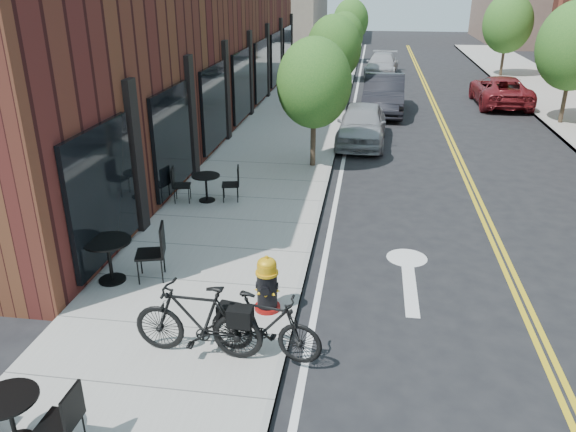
{
  "coord_description": "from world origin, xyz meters",
  "views": [
    {
      "loc": [
        1.06,
        -7.46,
        5.4
      ],
      "look_at": [
        -0.46,
        2.82,
        1.0
      ],
      "focal_mm": 35.0,
      "sensor_mm": 36.0,
      "label": 1
    }
  ],
  "objects_px": {
    "bicycle_left": "(198,320)",
    "parked_car_c": "(382,64)",
    "bicycle_right": "(265,326)",
    "bistro_set_c": "(206,184)",
    "parked_car_far": "(500,91)",
    "fire_hydrant": "(267,284)",
    "bistro_set_b": "(109,255)",
    "parked_car_a": "(362,124)",
    "bistro_set_a": "(10,414)",
    "parked_car_b": "(384,94)"
  },
  "relations": [
    {
      "from": "bicycle_left",
      "to": "bicycle_right",
      "type": "relative_size",
      "value": 1.13
    },
    {
      "from": "parked_car_a",
      "to": "bicycle_right",
      "type": "bearing_deg",
      "value": -93.04
    },
    {
      "from": "bicycle_left",
      "to": "parked_car_c",
      "type": "xyz_separation_m",
      "value": [
        2.9,
        28.46,
        -0.08
      ]
    },
    {
      "from": "parked_car_a",
      "to": "parked_car_far",
      "type": "xyz_separation_m",
      "value": [
        6.13,
        7.55,
        -0.03
      ]
    },
    {
      "from": "fire_hydrant",
      "to": "parked_car_a",
      "type": "distance_m",
      "value": 11.44
    },
    {
      "from": "parked_car_a",
      "to": "bicycle_left",
      "type": "bearing_deg",
      "value": -97.44
    },
    {
      "from": "fire_hydrant",
      "to": "bicycle_left",
      "type": "height_order",
      "value": "bicycle_left"
    },
    {
      "from": "bistro_set_c",
      "to": "bicycle_left",
      "type": "bearing_deg",
      "value": -86.89
    },
    {
      "from": "bicycle_left",
      "to": "parked_car_c",
      "type": "bearing_deg",
      "value": 176.39
    },
    {
      "from": "parked_car_c",
      "to": "bicycle_right",
      "type": "bearing_deg",
      "value": -88.57
    },
    {
      "from": "parked_car_far",
      "to": "bicycle_left",
      "type": "bearing_deg",
      "value": 67.86
    },
    {
      "from": "bicycle_right",
      "to": "bistro_set_c",
      "type": "relative_size",
      "value": 1.03
    },
    {
      "from": "bistro_set_a",
      "to": "bistro_set_c",
      "type": "relative_size",
      "value": 1.0
    },
    {
      "from": "parked_car_b",
      "to": "bistro_set_a",
      "type": "bearing_deg",
      "value": -101.29
    },
    {
      "from": "bistro_set_b",
      "to": "parked_car_b",
      "type": "relative_size",
      "value": 0.42
    },
    {
      "from": "fire_hydrant",
      "to": "bistro_set_c",
      "type": "bearing_deg",
      "value": 115.01
    },
    {
      "from": "parked_car_a",
      "to": "parked_car_far",
      "type": "height_order",
      "value": "parked_car_a"
    },
    {
      "from": "bicycle_right",
      "to": "parked_car_a",
      "type": "bearing_deg",
      "value": 5.05
    },
    {
      "from": "bicycle_left",
      "to": "bicycle_right",
      "type": "xyz_separation_m",
      "value": [
        1.0,
        0.09,
        -0.07
      ]
    },
    {
      "from": "parked_car_c",
      "to": "bistro_set_a",
      "type": "bearing_deg",
      "value": -93.32
    },
    {
      "from": "bistro_set_a",
      "to": "bistro_set_c",
      "type": "distance_m",
      "value": 8.32
    },
    {
      "from": "bistro_set_a",
      "to": "parked_car_c",
      "type": "bearing_deg",
      "value": 82.36
    },
    {
      "from": "bistro_set_b",
      "to": "parked_car_far",
      "type": "relative_size",
      "value": 0.43
    },
    {
      "from": "bicycle_right",
      "to": "parked_car_a",
      "type": "height_order",
      "value": "parked_car_a"
    },
    {
      "from": "bistro_set_a",
      "to": "bistro_set_b",
      "type": "relative_size",
      "value": 0.82
    },
    {
      "from": "parked_car_a",
      "to": "parked_car_c",
      "type": "height_order",
      "value": "parked_car_a"
    },
    {
      "from": "bistro_set_b",
      "to": "bistro_set_c",
      "type": "distance_m",
      "value": 4.35
    },
    {
      "from": "bistro_set_b",
      "to": "parked_car_b",
      "type": "distance_m",
      "value": 16.86
    },
    {
      "from": "parked_car_a",
      "to": "fire_hydrant",
      "type": "bearing_deg",
      "value": -94.65
    },
    {
      "from": "bistro_set_a",
      "to": "parked_car_c",
      "type": "xyz_separation_m",
      "value": [
        4.61,
        30.54,
        0.06
      ]
    },
    {
      "from": "parked_car_far",
      "to": "bicycle_right",
      "type": "bearing_deg",
      "value": 70.25
    },
    {
      "from": "bicycle_right",
      "to": "bistro_set_a",
      "type": "xyz_separation_m",
      "value": [
        -2.71,
        -2.17,
        -0.07
      ]
    },
    {
      "from": "fire_hydrant",
      "to": "bistro_set_c",
      "type": "xyz_separation_m",
      "value": [
        -2.47,
        4.85,
        -0.03
      ]
    },
    {
      "from": "fire_hydrant",
      "to": "parked_car_a",
      "type": "bearing_deg",
      "value": 81.45
    },
    {
      "from": "bicycle_right",
      "to": "parked_car_b",
      "type": "distance_m",
      "value": 17.99
    },
    {
      "from": "bistro_set_c",
      "to": "parked_car_a",
      "type": "distance_m",
      "value": 7.54
    },
    {
      "from": "bistro_set_a",
      "to": "parked_car_b",
      "type": "height_order",
      "value": "parked_car_b"
    },
    {
      "from": "parked_car_c",
      "to": "parked_car_far",
      "type": "distance_m",
      "value": 9.74
    },
    {
      "from": "fire_hydrant",
      "to": "bistro_set_b",
      "type": "bearing_deg",
      "value": 167.96
    },
    {
      "from": "parked_car_b",
      "to": "parked_car_c",
      "type": "height_order",
      "value": "parked_car_b"
    },
    {
      "from": "bicycle_right",
      "to": "parked_car_c",
      "type": "distance_m",
      "value": 28.44
    },
    {
      "from": "fire_hydrant",
      "to": "bistro_set_b",
      "type": "height_order",
      "value": "bistro_set_b"
    },
    {
      "from": "bicycle_left",
      "to": "bicycle_right",
      "type": "bearing_deg",
      "value": 97.38
    },
    {
      "from": "bistro_set_c",
      "to": "parked_car_c",
      "type": "bearing_deg",
      "value": 66.43
    },
    {
      "from": "fire_hydrant",
      "to": "bistro_set_c",
      "type": "height_order",
      "value": "fire_hydrant"
    },
    {
      "from": "bicycle_right",
      "to": "bistro_set_b",
      "type": "height_order",
      "value": "bistro_set_b"
    },
    {
      "from": "bistro_set_b",
      "to": "parked_car_b",
      "type": "bearing_deg",
      "value": 56.74
    },
    {
      "from": "parked_car_far",
      "to": "bistro_set_c",
      "type": "bearing_deg",
      "value": 54.77
    },
    {
      "from": "bistro_set_c",
      "to": "parked_car_c",
      "type": "distance_m",
      "value": 22.69
    },
    {
      "from": "bicycle_left",
      "to": "bistro_set_a",
      "type": "height_order",
      "value": "bicycle_left"
    }
  ]
}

